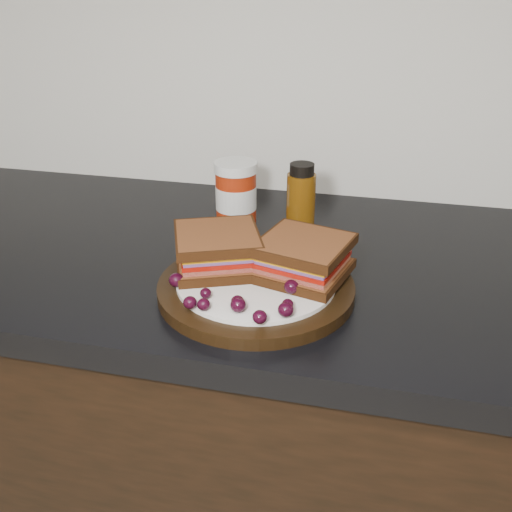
{
  "coord_description": "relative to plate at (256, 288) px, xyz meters",
  "views": [
    {
      "loc": [
        0.19,
        0.88,
        1.31
      ],
      "look_at": [
        0.02,
        1.57,
        0.96
      ],
      "focal_mm": 40.0,
      "sensor_mm": 36.0,
      "label": 1
    }
  ],
  "objects": [
    {
      "name": "sandwich_left",
      "position": [
        -0.06,
        0.02,
        0.04
      ],
      "size": [
        0.16,
        0.16,
        0.05
      ],
      "primitive_type": null,
      "rotation": [
        0.0,
        0.0,
        0.39
      ],
      "color": "brown",
      "rests_on": "plate"
    },
    {
      "name": "oil_bottle",
      "position": [
        0.03,
        0.2,
        0.06
      ],
      "size": [
        0.05,
        0.05,
        0.13
      ],
      "primitive_type": "cylinder",
      "rotation": [
        0.0,
        0.0,
        0.02
      ],
      "color": "#543008",
      "rests_on": "countertop"
    },
    {
      "name": "sandwich_right",
      "position": [
        0.06,
        0.03,
        0.04
      ],
      "size": [
        0.15,
        0.15,
        0.05
      ],
      "primitive_type": null,
      "rotation": [
        0.0,
        0.0,
        -0.26
      ],
      "color": "brown",
      "rests_on": "plate"
    },
    {
      "name": "grape_15",
      "position": [
        -0.05,
        0.03,
        0.02
      ],
      "size": [
        0.02,
        0.02,
        0.02
      ],
      "primitive_type": "ellipsoid",
      "color": "black",
      "rests_on": "plate"
    },
    {
      "name": "base_cabinets",
      "position": [
        -0.02,
        0.13,
        -0.48
      ],
      "size": [
        3.96,
        0.58,
        0.86
      ],
      "primitive_type": "cube",
      "color": "black",
      "rests_on": "ground_plane"
    },
    {
      "name": "grape_12",
      "position": [
        0.07,
        0.02,
        0.02
      ],
      "size": [
        0.02,
        0.02,
        0.02
      ],
      "primitive_type": "ellipsoid",
      "color": "black",
      "rests_on": "plate"
    },
    {
      "name": "grape_17",
      "position": [
        -0.08,
        -0.01,
        0.02
      ],
      "size": [
        0.02,
        0.02,
        0.02
      ],
      "primitive_type": "ellipsoid",
      "color": "black",
      "rests_on": "plate"
    },
    {
      "name": "grape_16",
      "position": [
        -0.09,
        -0.0,
        0.02
      ],
      "size": [
        0.02,
        0.02,
        0.02
      ],
      "primitive_type": "ellipsoid",
      "color": "black",
      "rests_on": "plate"
    },
    {
      "name": "grape_0",
      "position": [
        -0.1,
        -0.05,
        0.02
      ],
      "size": [
        0.02,
        0.02,
        0.02
      ],
      "primitive_type": "ellipsoid",
      "color": "black",
      "rests_on": "plate"
    },
    {
      "name": "grape_20",
      "position": [
        -0.06,
        -0.0,
        0.02
      ],
      "size": [
        0.02,
        0.02,
        0.02
      ],
      "primitive_type": "ellipsoid",
      "color": "black",
      "rests_on": "plate"
    },
    {
      "name": "condiment_jar",
      "position": [
        -0.1,
        0.25,
        0.05
      ],
      "size": [
        0.1,
        0.1,
        0.11
      ],
      "primitive_type": "cylinder",
      "rotation": [
        0.0,
        0.0,
        0.37
      ],
      "color": "#9C240B",
      "rests_on": "countertop"
    },
    {
      "name": "grape_19",
      "position": [
        -0.08,
        0.04,
        0.02
      ],
      "size": [
        0.02,
        0.02,
        0.02
      ],
      "primitive_type": "ellipsoid",
      "color": "black",
      "rests_on": "plate"
    },
    {
      "name": "grape_4",
      "position": [
        -0.0,
        -0.09,
        0.02
      ],
      "size": [
        0.02,
        0.02,
        0.02
      ],
      "primitive_type": "ellipsoid",
      "color": "black",
      "rests_on": "plate"
    },
    {
      "name": "grape_18",
      "position": [
        -0.07,
        0.04,
        0.03
      ],
      "size": [
        0.02,
        0.02,
        0.02
      ],
      "primitive_type": "ellipsoid",
      "color": "black",
      "rests_on": "plate"
    },
    {
      "name": "grape_8",
      "position": [
        0.06,
        -0.07,
        0.02
      ],
      "size": [
        0.02,
        0.02,
        0.01
      ],
      "primitive_type": "ellipsoid",
      "color": "black",
      "rests_on": "plate"
    },
    {
      "name": "plate",
      "position": [
        0.0,
        0.0,
        0.0
      ],
      "size": [
        0.28,
        0.28,
        0.02
      ],
      "primitive_type": "cylinder",
      "color": "black",
      "rests_on": "countertop"
    },
    {
      "name": "grape_6",
      "position": [
        0.03,
        -0.11,
        0.02
      ],
      "size": [
        0.02,
        0.02,
        0.02
      ],
      "primitive_type": "ellipsoid",
      "color": "black",
      "rests_on": "plate"
    },
    {
      "name": "grape_11",
      "position": [
        0.07,
        0.01,
        0.02
      ],
      "size": [
        0.02,
        0.02,
        0.02
      ],
      "primitive_type": "ellipsoid",
      "color": "black",
      "rests_on": "plate"
    },
    {
      "name": "grape_5",
      "position": [
        -0.01,
        -0.08,
        0.02
      ],
      "size": [
        0.02,
        0.02,
        0.02
      ],
      "primitive_type": "ellipsoid",
      "color": "black",
      "rests_on": "plate"
    },
    {
      "name": "grape_2",
      "position": [
        -0.06,
        -0.1,
        0.02
      ],
      "size": [
        0.02,
        0.02,
        0.02
      ],
      "primitive_type": "ellipsoid",
      "color": "black",
      "rests_on": "plate"
    },
    {
      "name": "grape_13",
      "position": [
        0.06,
        0.06,
        0.02
      ],
      "size": [
        0.02,
        0.02,
        0.02
      ],
      "primitive_type": "ellipsoid",
      "color": "black",
      "rests_on": "plate"
    },
    {
      "name": "grape_1",
      "position": [
        -0.05,
        -0.07,
        0.02
      ],
      "size": [
        0.02,
        0.02,
        0.01
      ],
      "primitive_type": "ellipsoid",
      "color": "black",
      "rests_on": "plate"
    },
    {
      "name": "grape_9",
      "position": [
        0.06,
        -0.03,
        0.02
      ],
      "size": [
        0.02,
        0.02,
        0.02
      ],
      "primitive_type": "ellipsoid",
      "color": "black",
      "rests_on": "plate"
    },
    {
      "name": "grape_7",
      "position": [
        0.06,
        -0.09,
        0.02
      ],
      "size": [
        0.02,
        0.02,
        0.02
      ],
      "primitive_type": "ellipsoid",
      "color": "black",
      "rests_on": "plate"
    },
    {
      "name": "countertop",
      "position": [
        -0.02,
        0.13,
        -0.03
      ],
      "size": [
        3.98,
        0.6,
        0.04
      ],
      "primitive_type": "cube",
      "color": "black",
      "rests_on": "base_cabinets"
    },
    {
      "name": "grape_3",
      "position": [
        -0.05,
        -0.1,
        0.02
      ],
      "size": [
        0.02,
        0.02,
        0.02
      ],
      "primitive_type": "ellipsoid",
      "color": "black",
      "rests_on": "plate"
    },
    {
      "name": "grape_14",
      "position": [
        -0.07,
        0.04,
        0.02
      ],
      "size": [
        0.02,
        0.02,
        0.02
      ],
      "primitive_type": "ellipsoid",
      "color": "black",
      "rests_on": "plate"
    },
    {
      "name": "grape_10",
      "position": [
        0.09,
        -0.0,
        0.02
      ],
      "size": [
        0.02,
        0.02,
        0.02
      ],
      "primitive_type": "ellipsoid",
      "color": "black",
      "rests_on": "plate"
    }
  ]
}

